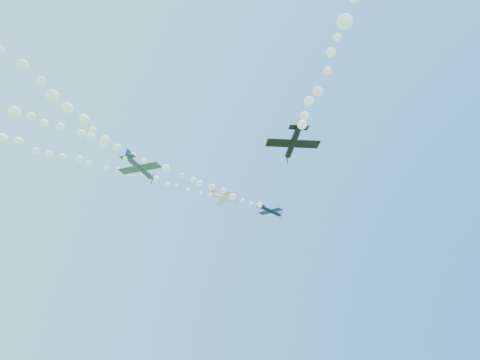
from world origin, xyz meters
TOP-DOWN VIEW (x-y plane):
  - plane_white at (8.44, 8.25)m, footprint 6.86×7.27m
  - smoke_trail_white at (-35.89, 16.37)m, footprint 84.67×17.56m
  - plane_navy at (14.13, -1.44)m, footprint 6.80×6.81m
  - smoke_trail_navy at (-29.32, -1.42)m, footprint 82.87×2.50m
  - plane_grey at (-18.09, -5.59)m, footprint 7.27×7.68m
  - plane_black at (-4.07, -26.90)m, footprint 7.66×7.23m

SIDE VIEW (x-z plane):
  - plane_black at x=-4.07m, z-range 37.88..40.47m
  - plane_grey at x=-18.09m, z-range 39.77..42.09m
  - smoke_trail_navy at x=-29.32m, z-range 44.51..47.20m
  - plane_navy at x=14.13m, z-range 44.86..47.24m
  - smoke_trail_white at x=-35.89m, z-range 50.34..53.25m
  - plane_white at x=8.44m, z-range 50.80..53.37m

